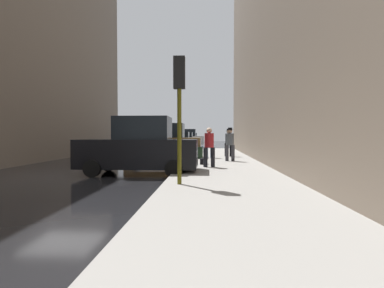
{
  "coord_description": "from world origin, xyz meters",
  "views": [
    {
      "loc": [
        5.28,
        -10.79,
        1.56
      ],
      "look_at": [
        4.58,
        3.31,
        1.11
      ],
      "focal_mm": 28.0,
      "sensor_mm": 36.0,
      "label": 1
    }
  ],
  "objects_px": {
    "parked_bronze_suv": "(165,143)",
    "pedestrian_with_beanie": "(230,142)",
    "fire_hydrant": "(194,151)",
    "rolling_suitcase": "(200,153)",
    "parked_blue_sedan": "(189,139)",
    "parked_silver_sedan": "(182,141)",
    "parked_white_van": "(186,139)",
    "pedestrian_in_jeans": "(209,142)",
    "traffic_light": "(179,92)",
    "parked_dark_green_sedan": "(176,143)",
    "duffel_bag": "(203,161)",
    "pedestrian_with_fedora": "(228,141)",
    "pedestrian_in_red_jacket": "(209,145)",
    "parked_black_suv": "(140,148)"
  },
  "relations": [
    {
      "from": "parked_silver_sedan",
      "to": "pedestrian_in_jeans",
      "type": "bearing_deg",
      "value": -78.07
    },
    {
      "from": "parked_bronze_suv",
      "to": "parked_white_van",
      "type": "relative_size",
      "value": 1.0
    },
    {
      "from": "parked_black_suv",
      "to": "traffic_light",
      "type": "relative_size",
      "value": 1.28
    },
    {
      "from": "parked_bronze_suv",
      "to": "pedestrian_in_jeans",
      "type": "xyz_separation_m",
      "value": [
        2.78,
        -0.33,
        0.07
      ]
    },
    {
      "from": "parked_bronze_suv",
      "to": "rolling_suitcase",
      "type": "relative_size",
      "value": 4.44
    },
    {
      "from": "parked_blue_sedan",
      "to": "pedestrian_with_beanie",
      "type": "height_order",
      "value": "pedestrian_with_beanie"
    },
    {
      "from": "parked_bronze_suv",
      "to": "rolling_suitcase",
      "type": "bearing_deg",
      "value": -22.44
    },
    {
      "from": "traffic_light",
      "to": "pedestrian_in_red_jacket",
      "type": "relative_size",
      "value": 2.11
    },
    {
      "from": "parked_white_van",
      "to": "pedestrian_with_beanie",
      "type": "xyz_separation_m",
      "value": [
        3.86,
        -22.13,
        0.1
      ]
    },
    {
      "from": "traffic_light",
      "to": "rolling_suitcase",
      "type": "xyz_separation_m",
      "value": [
        0.36,
        9.12,
        -2.27
      ]
    },
    {
      "from": "parked_white_van",
      "to": "parked_blue_sedan",
      "type": "height_order",
      "value": "parked_white_van"
    },
    {
      "from": "parked_blue_sedan",
      "to": "rolling_suitcase",
      "type": "bearing_deg",
      "value": -85.39
    },
    {
      "from": "parked_white_van",
      "to": "traffic_light",
      "type": "distance_m",
      "value": 29.75
    },
    {
      "from": "parked_blue_sedan",
      "to": "pedestrian_with_fedora",
      "type": "relative_size",
      "value": 2.4
    },
    {
      "from": "parked_silver_sedan",
      "to": "fire_hydrant",
      "type": "bearing_deg",
      "value": -81.83
    },
    {
      "from": "traffic_light",
      "to": "pedestrian_in_jeans",
      "type": "xyz_separation_m",
      "value": [
        0.92,
        9.71,
        -1.65
      ]
    },
    {
      "from": "parked_dark_green_sedan",
      "to": "parked_white_van",
      "type": "relative_size",
      "value": 0.91
    },
    {
      "from": "pedestrian_in_jeans",
      "to": "duffel_bag",
      "type": "bearing_deg",
      "value": -94.42
    },
    {
      "from": "parked_black_suv",
      "to": "pedestrian_with_fedora",
      "type": "height_order",
      "value": "parked_black_suv"
    },
    {
      "from": "parked_silver_sedan",
      "to": "rolling_suitcase",
      "type": "distance_m",
      "value": 13.91
    },
    {
      "from": "parked_silver_sedan",
      "to": "traffic_light",
      "type": "bearing_deg",
      "value": -85.36
    },
    {
      "from": "parked_blue_sedan",
      "to": "fire_hydrant",
      "type": "relative_size",
      "value": 6.07
    },
    {
      "from": "parked_silver_sedan",
      "to": "pedestrian_with_beanie",
      "type": "xyz_separation_m",
      "value": [
        3.86,
        -15.34,
        0.29
      ]
    },
    {
      "from": "parked_dark_green_sedan",
      "to": "parked_silver_sedan",
      "type": "relative_size",
      "value": 1.0
    },
    {
      "from": "pedestrian_with_beanie",
      "to": "duffel_bag",
      "type": "bearing_deg",
      "value": -128.27
    },
    {
      "from": "parked_white_van",
      "to": "duffel_bag",
      "type": "xyz_separation_m",
      "value": [
        2.47,
        -23.89,
        -0.74
      ]
    },
    {
      "from": "parked_black_suv",
      "to": "parked_white_van",
      "type": "xyz_separation_m",
      "value": [
        -0.0,
        26.51,
        0.0
      ]
    },
    {
      "from": "parked_blue_sedan",
      "to": "pedestrian_in_red_jacket",
      "type": "xyz_separation_m",
      "value": [
        2.73,
        -32.02,
        0.26
      ]
    },
    {
      "from": "parked_blue_sedan",
      "to": "pedestrian_with_fedora",
      "type": "xyz_separation_m",
      "value": [
        4.03,
        -25.62,
        0.29
      ]
    },
    {
      "from": "traffic_light",
      "to": "pedestrian_with_beanie",
      "type": "height_order",
      "value": "traffic_light"
    },
    {
      "from": "duffel_bag",
      "to": "pedestrian_with_beanie",
      "type": "bearing_deg",
      "value": 51.73
    },
    {
      "from": "parked_dark_green_sedan",
      "to": "rolling_suitcase",
      "type": "xyz_separation_m",
      "value": [
        2.21,
        -7.83,
        -0.36
      ]
    },
    {
      "from": "parked_black_suv",
      "to": "parked_bronze_suv",
      "type": "height_order",
      "value": "same"
    },
    {
      "from": "parked_dark_green_sedan",
      "to": "duffel_bag",
      "type": "distance_m",
      "value": 11.49
    },
    {
      "from": "pedestrian_in_jeans",
      "to": "duffel_bag",
      "type": "relative_size",
      "value": 3.89
    },
    {
      "from": "pedestrian_in_jeans",
      "to": "parked_silver_sedan",
      "type": "bearing_deg",
      "value": 101.93
    },
    {
      "from": "fire_hydrant",
      "to": "traffic_light",
      "type": "xyz_separation_m",
      "value": [
        0.05,
        -10.28,
        2.26
      ]
    },
    {
      "from": "pedestrian_with_beanie",
      "to": "rolling_suitcase",
      "type": "distance_m",
      "value": 2.39
    },
    {
      "from": "parked_white_van",
      "to": "parked_dark_green_sedan",
      "type": "bearing_deg",
      "value": -90.0
    },
    {
      "from": "parked_bronze_suv",
      "to": "parked_silver_sedan",
      "type": "distance_m",
      "value": 12.82
    },
    {
      "from": "fire_hydrant",
      "to": "pedestrian_in_red_jacket",
      "type": "height_order",
      "value": "pedestrian_in_red_jacket"
    },
    {
      "from": "parked_bronze_suv",
      "to": "pedestrian_with_beanie",
      "type": "xyz_separation_m",
      "value": [
        3.86,
        -2.52,
        0.1
      ]
    },
    {
      "from": "parked_silver_sedan",
      "to": "pedestrian_in_red_jacket",
      "type": "xyz_separation_m",
      "value": [
        2.73,
        -18.35,
        0.26
      ]
    },
    {
      "from": "parked_blue_sedan",
      "to": "parked_silver_sedan",
      "type": "bearing_deg",
      "value": -90.0
    },
    {
      "from": "fire_hydrant",
      "to": "rolling_suitcase",
      "type": "height_order",
      "value": "rolling_suitcase"
    },
    {
      "from": "parked_white_van",
      "to": "fire_hydrant",
      "type": "relative_size",
      "value": 6.58
    },
    {
      "from": "parked_black_suv",
      "to": "fire_hydrant",
      "type": "relative_size",
      "value": 6.54
    },
    {
      "from": "fire_hydrant",
      "to": "rolling_suitcase",
      "type": "bearing_deg",
      "value": -70.73
    },
    {
      "from": "parked_bronze_suv",
      "to": "parked_white_van",
      "type": "distance_m",
      "value": 19.61
    },
    {
      "from": "traffic_light",
      "to": "parked_silver_sedan",
      "type": "bearing_deg",
      "value": 94.64
    }
  ]
}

